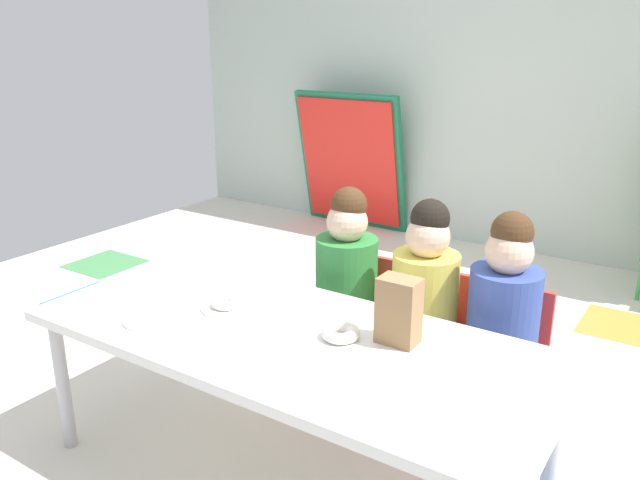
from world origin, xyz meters
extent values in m
cube|color=silver|center=(0.00, 0.00, -0.01)|extent=(5.75, 4.68, 0.02)
cube|color=orange|center=(0.90, 1.35, 0.00)|extent=(0.43, 0.43, 0.00)
cube|color=#B24C47|center=(-1.35, 0.45, 0.00)|extent=(0.43, 0.43, 0.00)
cube|color=#478C51|center=(-2.25, 0.45, 0.00)|extent=(0.43, 0.43, 0.00)
cube|color=#336BB2|center=(-1.80, 0.00, 0.00)|extent=(0.43, 0.43, 0.00)
cube|color=gray|center=(0.00, 0.00, 0.00)|extent=(0.43, 0.43, 0.00)
cube|color=#B2C1B7|center=(0.00, 2.34, 1.35)|extent=(5.75, 0.10, 2.69)
cube|color=white|center=(0.10, -0.63, 0.55)|extent=(1.78, 0.76, 0.04)
cylinder|color=#B2B2B7|center=(-0.71, -0.95, 0.27)|extent=(0.05, 0.05, 0.53)
cylinder|color=#B2B2B7|center=(-0.71, -0.31, 0.27)|extent=(0.05, 0.05, 0.53)
cylinder|color=#B2B2B7|center=(0.92, -0.31, 0.27)|extent=(0.05, 0.05, 0.53)
cube|color=red|center=(-0.03, -0.03, 0.30)|extent=(0.32, 0.30, 0.03)
cube|color=red|center=(-0.03, 0.12, 0.45)|extent=(0.29, 0.02, 0.30)
cylinder|color=#2D7A38|center=(-0.03, -0.03, 0.52)|extent=(0.32, 0.32, 0.38)
sphere|color=beige|center=(-0.03, -0.03, 0.78)|extent=(0.17, 0.17, 0.17)
sphere|color=#472D19|center=(-0.03, -0.02, 0.85)|extent=(0.15, 0.15, 0.15)
cylinder|color=red|center=(-0.17, -0.16, 0.15)|extent=(0.02, 0.02, 0.28)
cylinder|color=red|center=(0.11, -0.16, 0.15)|extent=(0.02, 0.02, 0.28)
cylinder|color=red|center=(-0.17, 0.10, 0.15)|extent=(0.02, 0.02, 0.28)
cylinder|color=red|center=(0.11, 0.10, 0.15)|extent=(0.02, 0.02, 0.28)
cube|color=red|center=(0.33, -0.03, 0.30)|extent=(0.32, 0.30, 0.03)
cube|color=red|center=(0.33, 0.12, 0.45)|extent=(0.29, 0.02, 0.30)
cylinder|color=#D8C64C|center=(0.33, -0.03, 0.52)|extent=(0.34, 0.34, 0.38)
sphere|color=beige|center=(0.33, -0.03, 0.78)|extent=(0.17, 0.17, 0.17)
sphere|color=black|center=(0.33, -0.02, 0.85)|extent=(0.15, 0.15, 0.15)
cylinder|color=red|center=(0.19, -0.16, 0.15)|extent=(0.02, 0.02, 0.28)
cylinder|color=red|center=(0.47, -0.16, 0.15)|extent=(0.02, 0.02, 0.28)
cylinder|color=red|center=(0.19, 0.10, 0.15)|extent=(0.02, 0.02, 0.28)
cylinder|color=red|center=(0.47, 0.10, 0.15)|extent=(0.02, 0.02, 0.28)
cube|color=red|center=(0.64, -0.03, 0.30)|extent=(0.32, 0.30, 0.03)
cube|color=red|center=(0.64, 0.12, 0.45)|extent=(0.29, 0.02, 0.30)
cylinder|color=#384C99|center=(0.64, -0.03, 0.52)|extent=(0.29, 0.29, 0.38)
sphere|color=beige|center=(0.64, -0.03, 0.78)|extent=(0.17, 0.17, 0.17)
sphere|color=#472D19|center=(0.64, -0.02, 0.85)|extent=(0.15, 0.15, 0.15)
cylinder|color=red|center=(0.50, -0.16, 0.15)|extent=(0.02, 0.02, 0.28)
cylinder|color=red|center=(0.78, -0.16, 0.15)|extent=(0.02, 0.02, 0.28)
cylinder|color=red|center=(0.50, 0.10, 0.15)|extent=(0.02, 0.02, 0.28)
cylinder|color=red|center=(0.78, 0.10, 0.15)|extent=(0.02, 0.02, 0.28)
cylinder|color=green|center=(0.90, 1.79, 0.13)|extent=(0.02, 0.02, 0.26)
cube|color=#19724C|center=(-1.30, 2.15, 0.54)|extent=(0.90, 0.28, 1.09)
cube|color=red|center=(-1.30, 2.12, 0.54)|extent=(0.83, 0.23, 0.99)
cube|color=#9E754C|center=(0.44, -0.49, 0.68)|extent=(0.13, 0.09, 0.22)
cylinder|color=white|center=(-0.20, -0.60, 0.57)|extent=(0.18, 0.18, 0.01)
cylinder|color=white|center=(-0.35, -0.82, 0.57)|extent=(0.18, 0.18, 0.01)
torus|color=white|center=(-0.20, -0.60, 0.59)|extent=(0.10, 0.10, 0.03)
torus|color=white|center=(0.27, -0.57, 0.59)|extent=(0.13, 0.13, 0.04)
camera|label=1|loc=(1.25, -2.18, 1.52)|focal=35.89mm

